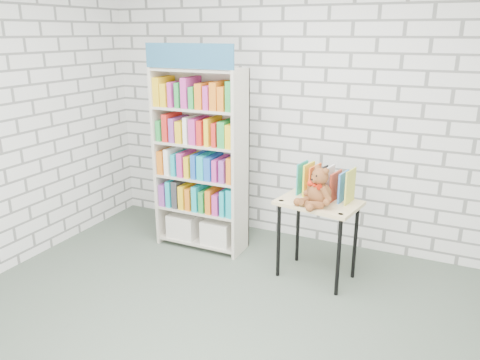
% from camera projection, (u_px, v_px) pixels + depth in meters
% --- Properties ---
extents(ground, '(4.50, 4.50, 0.00)m').
position_uv_depth(ground, '(211.00, 336.00, 3.49)').
color(ground, '#495649').
rests_on(ground, ground).
extents(room_shell, '(4.52, 4.02, 2.81)m').
position_uv_depth(room_shell, '(206.00, 96.00, 2.95)').
color(room_shell, silver).
rests_on(room_shell, ground).
extents(bookshelf, '(0.92, 0.36, 2.07)m').
position_uv_depth(bookshelf, '(201.00, 159.00, 4.71)').
color(bookshelf, beige).
rests_on(bookshelf, ground).
extents(display_table, '(0.76, 0.59, 0.74)m').
position_uv_depth(display_table, '(318.00, 212.00, 4.15)').
color(display_table, '#DEC685').
rests_on(display_table, ground).
extents(table_books, '(0.51, 0.29, 0.29)m').
position_uv_depth(table_books, '(325.00, 183.00, 4.16)').
color(table_books, teal).
rests_on(table_books, display_table).
extents(teddy_bear, '(0.33, 0.32, 0.35)m').
position_uv_depth(teddy_bear, '(318.00, 190.00, 3.98)').
color(teddy_bear, brown).
rests_on(teddy_bear, display_table).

